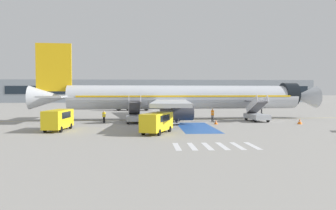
{
  "coord_description": "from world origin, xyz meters",
  "views": [
    {
      "loc": [
        -5.91,
        -48.87,
        4.28
      ],
      "look_at": [
        -2.77,
        -1.58,
        2.31
      ],
      "focal_mm": 35.0,
      "sensor_mm": 36.0,
      "label": 1
    }
  ],
  "objects_px": {
    "fuel_tanker": "(132,103)",
    "baggage_cart": "(167,123)",
    "traffic_cone_1": "(60,124)",
    "service_van_1": "(58,118)",
    "traffic_cone_2": "(300,121)",
    "service_van_2": "(157,121)",
    "ground_crew_3": "(104,116)",
    "boarding_stairs_aft": "(135,116)",
    "ground_crew_2": "(176,115)",
    "ground_crew_0": "(173,116)",
    "traffic_cone_0": "(216,122)",
    "airliner": "(181,97)",
    "boarding_stairs_forward": "(257,115)",
    "ground_crew_1": "(212,114)",
    "terminal_building": "(160,91)"
  },
  "relations": [
    {
      "from": "fuel_tanker",
      "to": "ground_crew_3",
      "type": "height_order",
      "value": "fuel_tanker"
    },
    {
      "from": "traffic_cone_1",
      "to": "terminal_building",
      "type": "bearing_deg",
      "value": 79.94
    },
    {
      "from": "ground_crew_2",
      "to": "traffic_cone_2",
      "type": "xyz_separation_m",
      "value": [
        15.89,
        -3.82,
        -0.6
      ]
    },
    {
      "from": "fuel_tanker",
      "to": "traffic_cone_0",
      "type": "distance_m",
      "value": 34.0
    },
    {
      "from": "airliner",
      "to": "service_van_2",
      "type": "relative_size",
      "value": 8.27
    },
    {
      "from": "boarding_stairs_forward",
      "to": "traffic_cone_1",
      "type": "distance_m",
      "value": 26.91
    },
    {
      "from": "service_van_2",
      "to": "ground_crew_3",
      "type": "height_order",
      "value": "service_van_2"
    },
    {
      "from": "service_van_1",
      "to": "terminal_building",
      "type": "relative_size",
      "value": 0.04
    },
    {
      "from": "service_van_1",
      "to": "traffic_cone_1",
      "type": "distance_m",
      "value": 4.87
    },
    {
      "from": "ground_crew_1",
      "to": "fuel_tanker",
      "type": "bearing_deg",
      "value": 126.68
    },
    {
      "from": "airliner",
      "to": "ground_crew_1",
      "type": "height_order",
      "value": "airliner"
    },
    {
      "from": "baggage_cart",
      "to": "traffic_cone_2",
      "type": "xyz_separation_m",
      "value": [
        17.4,
        0.44,
        0.09
      ]
    },
    {
      "from": "baggage_cart",
      "to": "boarding_stairs_forward",
      "type": "bearing_deg",
      "value": -92.06
    },
    {
      "from": "traffic_cone_0",
      "to": "fuel_tanker",
      "type": "bearing_deg",
      "value": 111.2
    },
    {
      "from": "boarding_stairs_aft",
      "to": "fuel_tanker",
      "type": "xyz_separation_m",
      "value": [
        -1.62,
        28.83,
        0.82
      ]
    },
    {
      "from": "traffic_cone_2",
      "to": "terminal_building",
      "type": "xyz_separation_m",
      "value": [
        -14.44,
        91.17,
        4.06
      ]
    },
    {
      "from": "service_van_2",
      "to": "traffic_cone_0",
      "type": "height_order",
      "value": "service_van_2"
    },
    {
      "from": "ground_crew_0",
      "to": "ground_crew_1",
      "type": "height_order",
      "value": "ground_crew_1"
    },
    {
      "from": "fuel_tanker",
      "to": "baggage_cart",
      "type": "relative_size",
      "value": 2.91
    },
    {
      "from": "baggage_cart",
      "to": "ground_crew_2",
      "type": "relative_size",
      "value": 1.8
    },
    {
      "from": "boarding_stairs_forward",
      "to": "ground_crew_3",
      "type": "distance_m",
      "value": 21.59
    },
    {
      "from": "ground_crew_2",
      "to": "baggage_cart",
      "type": "bearing_deg",
      "value": 98.16
    },
    {
      "from": "ground_crew_3",
      "to": "ground_crew_0",
      "type": "bearing_deg",
      "value": 27.16
    },
    {
      "from": "boarding_stairs_aft",
      "to": "ground_crew_0",
      "type": "xyz_separation_m",
      "value": [
        5.14,
        -1.34,
        0.07
      ]
    },
    {
      "from": "ground_crew_3",
      "to": "baggage_cart",
      "type": "bearing_deg",
      "value": 11.03
    },
    {
      "from": "ground_crew_2",
      "to": "traffic_cone_1",
      "type": "height_order",
      "value": "ground_crew_2"
    },
    {
      "from": "boarding_stairs_aft",
      "to": "ground_crew_2",
      "type": "xyz_separation_m",
      "value": [
        5.76,
        0.44,
        -0.01
      ]
    },
    {
      "from": "service_van_1",
      "to": "traffic_cone_2",
      "type": "height_order",
      "value": "service_van_1"
    },
    {
      "from": "boarding_stairs_forward",
      "to": "service_van_2",
      "type": "relative_size",
      "value": 1.0
    },
    {
      "from": "ground_crew_0",
      "to": "traffic_cone_2",
      "type": "height_order",
      "value": "ground_crew_0"
    },
    {
      "from": "ground_crew_0",
      "to": "traffic_cone_2",
      "type": "bearing_deg",
      "value": 155.69
    },
    {
      "from": "baggage_cart",
      "to": "ground_crew_1",
      "type": "bearing_deg",
      "value": -77.99
    },
    {
      "from": "ground_crew_1",
      "to": "traffic_cone_2",
      "type": "bearing_deg",
      "value": -8.69
    },
    {
      "from": "airliner",
      "to": "boarding_stairs_aft",
      "type": "distance_m",
      "value": 8.67
    },
    {
      "from": "boarding_stairs_aft",
      "to": "service_van_1",
      "type": "height_order",
      "value": "boarding_stairs_aft"
    },
    {
      "from": "fuel_tanker",
      "to": "baggage_cart",
      "type": "height_order",
      "value": "fuel_tanker"
    },
    {
      "from": "service_van_1",
      "to": "ground_crew_1",
      "type": "bearing_deg",
      "value": -149.56
    },
    {
      "from": "boarding_stairs_aft",
      "to": "traffic_cone_2",
      "type": "distance_m",
      "value": 21.92
    },
    {
      "from": "boarding_stairs_aft",
      "to": "terminal_building",
      "type": "relative_size",
      "value": 0.04
    },
    {
      "from": "ground_crew_2",
      "to": "traffic_cone_0",
      "type": "relative_size",
      "value": 2.92
    },
    {
      "from": "boarding_stairs_aft",
      "to": "ground_crew_0",
      "type": "height_order",
      "value": "boarding_stairs_aft"
    },
    {
      "from": "service_van_1",
      "to": "traffic_cone_2",
      "type": "xyz_separation_m",
      "value": [
        29.65,
        5.07,
        -0.99
      ]
    },
    {
      "from": "ground_crew_3",
      "to": "terminal_building",
      "type": "xyz_separation_m",
      "value": [
        11.37,
        87.57,
        3.47
      ]
    },
    {
      "from": "boarding_stairs_aft",
      "to": "baggage_cart",
      "type": "bearing_deg",
      "value": -45.47
    },
    {
      "from": "fuel_tanker",
      "to": "traffic_cone_0",
      "type": "bearing_deg",
      "value": 20.83
    },
    {
      "from": "fuel_tanker",
      "to": "traffic_cone_1",
      "type": "distance_m",
      "value": 33.5
    },
    {
      "from": "ground_crew_1",
      "to": "traffic_cone_0",
      "type": "xyz_separation_m",
      "value": [
        -0.28,
        -3.62,
        -0.79
      ]
    },
    {
      "from": "fuel_tanker",
      "to": "service_van_1",
      "type": "height_order",
      "value": "fuel_tanker"
    },
    {
      "from": "traffic_cone_0",
      "to": "traffic_cone_2",
      "type": "xyz_separation_m",
      "value": [
        10.99,
        -0.54,
        0.06
      ]
    },
    {
      "from": "boarding_stairs_forward",
      "to": "ground_crew_1",
      "type": "xyz_separation_m",
      "value": [
        -6.47,
        -0.31,
        0.12
      ]
    }
  ]
}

